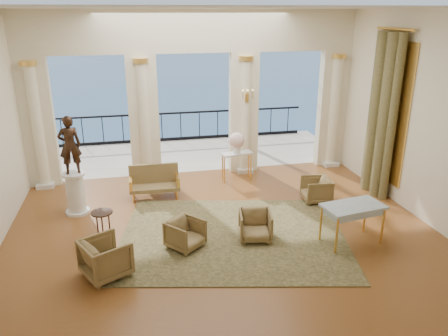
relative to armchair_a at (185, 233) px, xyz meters
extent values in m
plane|color=#4E3013|center=(0.86, 0.29, -0.32)|extent=(9.00, 9.00, 0.00)
plane|color=white|center=(0.86, -3.71, 1.93)|extent=(9.00, 0.00, 9.00)
plane|color=white|center=(5.36, 0.29, 1.93)|extent=(0.00, 8.00, 8.00)
plane|color=white|center=(0.86, 0.29, 4.18)|extent=(9.00, 9.00, 0.00)
cube|color=#FFF5CC|center=(0.86, 4.14, 3.63)|extent=(9.00, 0.30, 1.10)
cube|color=#FFF5CC|center=(-3.24, 4.14, 1.38)|extent=(0.80, 0.30, 3.40)
cylinder|color=#FFF5CC|center=(-3.24, 3.96, 1.28)|extent=(0.28, 0.28, 3.20)
cylinder|color=#EAB14D|center=(-3.24, 3.96, 2.93)|extent=(0.40, 0.40, 0.12)
cube|color=silver|center=(-3.24, 3.96, -0.26)|extent=(0.45, 0.45, 0.12)
cube|color=#FFF5CC|center=(-0.54, 4.14, 1.38)|extent=(0.80, 0.30, 3.40)
cylinder|color=#FFF5CC|center=(-0.54, 3.96, 1.28)|extent=(0.28, 0.28, 3.20)
cylinder|color=#EAB14D|center=(-0.54, 3.96, 2.93)|extent=(0.40, 0.40, 0.12)
cube|color=silver|center=(-0.54, 3.96, -0.26)|extent=(0.45, 0.45, 0.12)
cube|color=#FFF5CC|center=(2.26, 4.14, 1.38)|extent=(0.80, 0.30, 3.40)
cylinder|color=#FFF5CC|center=(2.26, 3.96, 1.28)|extent=(0.28, 0.28, 3.20)
cylinder|color=#EAB14D|center=(2.26, 3.96, 2.93)|extent=(0.40, 0.40, 0.12)
cube|color=silver|center=(2.26, 3.96, -0.26)|extent=(0.45, 0.45, 0.12)
cube|color=#FFF5CC|center=(4.96, 4.14, 1.38)|extent=(0.80, 0.30, 3.40)
cylinder|color=#FFF5CC|center=(4.96, 3.96, 1.28)|extent=(0.28, 0.28, 3.20)
cylinder|color=#EAB14D|center=(4.96, 3.96, 2.93)|extent=(0.40, 0.40, 0.12)
cube|color=silver|center=(4.96, 3.96, -0.26)|extent=(0.45, 0.45, 0.12)
cube|color=#AFA18F|center=(0.86, 6.09, -0.37)|extent=(10.00, 3.60, 0.10)
cube|color=black|center=(0.86, 7.69, 0.68)|extent=(9.00, 0.06, 0.06)
cube|color=black|center=(0.86, 7.69, -0.27)|extent=(9.00, 0.06, 0.10)
cylinder|color=black|center=(0.86, 7.69, 0.18)|extent=(0.03, 0.03, 1.00)
cylinder|color=black|center=(-3.24, 7.69, 0.18)|extent=(0.03, 0.03, 1.00)
cylinder|color=black|center=(4.96, 7.69, 0.18)|extent=(0.03, 0.03, 1.00)
cylinder|color=#4C3823|center=(2.86, 6.89, 1.78)|extent=(0.20, 0.20, 4.20)
plane|color=#295880|center=(0.86, 60.29, -6.32)|extent=(160.00, 160.00, 0.00)
cylinder|color=brown|center=(5.16, 1.34, 1.68)|extent=(0.26, 0.26, 4.00)
cylinder|color=brown|center=(5.12, 1.79, 1.68)|extent=(0.32, 0.32, 4.00)
cylinder|color=brown|center=(5.16, 2.24, 1.68)|extent=(0.26, 0.26, 4.00)
cylinder|color=#EAB14D|center=(5.21, 1.79, 3.73)|extent=(0.08, 1.40, 0.08)
cube|color=#EAB14D|center=(5.33, 1.79, 1.78)|extent=(0.04, 1.60, 3.40)
cube|color=#EAB14D|center=(2.26, 3.82, 1.88)|extent=(0.10, 0.04, 0.25)
cylinder|color=#EAB14D|center=(2.12, 3.74, 1.98)|extent=(0.02, 0.02, 0.22)
cylinder|color=#EAB14D|center=(2.26, 3.74, 1.98)|extent=(0.02, 0.02, 0.22)
cylinder|color=#EAB14D|center=(2.40, 3.74, 1.98)|extent=(0.02, 0.02, 0.22)
cube|color=#2B2E16|center=(1.03, 0.22, -0.31)|extent=(5.27, 4.48, 0.02)
imported|color=#4A3D1C|center=(0.00, 0.00, 0.00)|extent=(0.85, 0.85, 0.64)
imported|color=#4A3D1C|center=(1.45, 0.03, 0.01)|extent=(0.74, 0.71, 0.66)
imported|color=#4A3D1C|center=(3.45, 1.54, 0.01)|extent=(0.67, 0.71, 0.67)
imported|color=#4A3D1C|center=(-1.50, -0.67, 0.06)|extent=(0.96, 0.98, 0.77)
cube|color=#4A3D1C|center=(-0.43, 2.59, -0.05)|extent=(1.25, 0.54, 0.09)
cube|color=#4A3D1C|center=(-0.42, 2.83, 0.25)|extent=(1.24, 0.11, 0.50)
cube|color=#EAB14D|center=(-1.01, 2.61, 0.12)|extent=(0.09, 0.51, 0.24)
cube|color=#EAB14D|center=(0.15, 2.58, 0.12)|extent=(0.09, 0.51, 0.24)
cylinder|color=#EAB14D|center=(-0.97, 2.41, -0.21)|extent=(0.05, 0.05, 0.23)
cylinder|color=#EAB14D|center=(0.10, 2.38, -0.21)|extent=(0.05, 0.05, 0.23)
cylinder|color=#EAB14D|center=(-0.95, 2.81, -0.21)|extent=(0.05, 0.05, 0.23)
cylinder|color=#EAB14D|center=(0.11, 2.78, -0.21)|extent=(0.05, 0.05, 0.23)
cube|color=#98B3C0|center=(3.30, -0.51, 0.48)|extent=(1.29, 0.83, 0.05)
cylinder|color=#EAB14D|center=(2.81, -0.87, 0.06)|extent=(0.05, 0.05, 0.77)
cylinder|color=#EAB14D|center=(3.89, -0.70, 0.06)|extent=(0.05, 0.05, 0.77)
cylinder|color=#EAB14D|center=(2.72, -0.33, 0.06)|extent=(0.05, 0.05, 0.77)
cylinder|color=#EAB14D|center=(3.80, -0.16, 0.06)|extent=(0.05, 0.05, 0.77)
cylinder|color=silver|center=(-2.25, 2.09, -0.28)|extent=(0.54, 0.54, 0.07)
cylinder|color=silver|center=(-2.25, 2.09, 0.18)|extent=(0.40, 0.40, 0.87)
cylinder|color=silver|center=(-2.25, 2.09, 0.65)|extent=(0.51, 0.51, 0.05)
imported|color=#2F1E15|center=(-2.25, 2.09, 1.34)|extent=(0.53, 0.40, 1.32)
cube|color=silver|center=(1.87, 3.34, 0.46)|extent=(0.89, 0.49, 0.05)
cylinder|color=#EAB14D|center=(1.53, 3.15, 0.06)|extent=(0.04, 0.04, 0.75)
cylinder|color=#EAB14D|center=(2.26, 3.30, 0.06)|extent=(0.04, 0.04, 0.75)
cylinder|color=#EAB14D|center=(1.48, 3.38, 0.06)|extent=(0.04, 0.04, 0.75)
cylinder|color=#EAB14D|center=(2.21, 3.53, 0.06)|extent=(0.04, 0.04, 0.75)
cylinder|color=white|center=(1.87, 3.34, 0.61)|extent=(0.21, 0.21, 0.27)
sphere|color=#EFA6A3|center=(1.87, 3.34, 0.83)|extent=(0.43, 0.43, 0.43)
cylinder|color=black|center=(-1.59, 0.53, 0.36)|extent=(0.43, 0.43, 0.03)
cylinder|color=black|center=(-1.47, 0.60, 0.01)|extent=(0.03, 0.03, 0.66)
cylinder|color=black|center=(-1.71, 0.60, 0.01)|extent=(0.03, 0.03, 0.66)
cylinder|color=black|center=(-1.59, 0.40, 0.01)|extent=(0.03, 0.03, 0.66)
camera|label=1|loc=(-0.89, -7.65, 4.13)|focal=35.00mm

